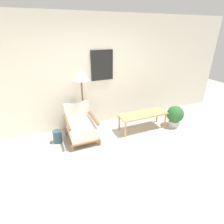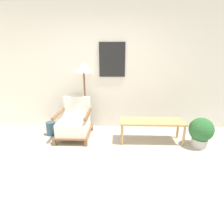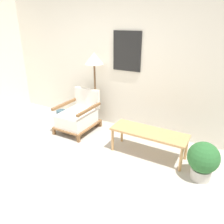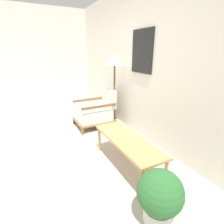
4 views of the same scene
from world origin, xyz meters
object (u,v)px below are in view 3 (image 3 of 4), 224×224
(vase, at_px, (61,117))
(potted_plant, at_px, (203,159))
(armchair, at_px, (78,116))
(floor_lamp, at_px, (94,64))
(coffee_table, at_px, (149,134))

(vase, height_order, potted_plant, potted_plant)
(armchair, distance_m, floor_lamp, 1.08)
(potted_plant, bearing_deg, armchair, 171.84)
(floor_lamp, bearing_deg, armchair, -114.76)
(coffee_table, xyz_separation_m, vase, (-2.09, 0.23, -0.24))
(floor_lamp, bearing_deg, potted_plant, -17.80)
(armchair, xyz_separation_m, floor_lamp, (0.17, 0.37, 1.00))
(vase, bearing_deg, floor_lamp, 22.95)
(armchair, relative_size, vase, 2.74)
(floor_lamp, relative_size, potted_plant, 2.71)
(floor_lamp, distance_m, coffee_table, 1.74)
(coffee_table, bearing_deg, vase, 173.63)
(coffee_table, height_order, potted_plant, potted_plant)
(armchair, xyz_separation_m, vase, (-0.53, 0.08, -0.16))
(vase, xyz_separation_m, potted_plant, (2.95, -0.42, 0.16))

